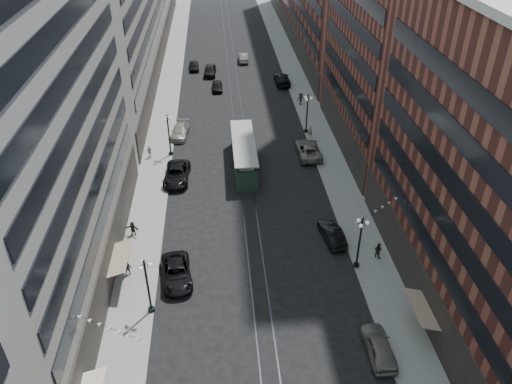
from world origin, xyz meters
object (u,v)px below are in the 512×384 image
object	(u,v)px
car_12	(282,79)
pedestrian_6	(150,152)
lamppost_se_far	(360,241)
car_14	(243,57)
lamppost_sw_far	(147,285)
pedestrian_8	(310,131)
pedestrian_9	(301,99)
car_10	(332,234)
car_13	(217,86)
car_7	(177,174)
lamppost_se_mid	(307,112)
car_9	(194,66)
pedestrian_5	(133,228)
car_extra_0	(210,70)
car_11	(308,149)
pedestrian_7	(378,250)
streetcar	(244,155)
car_2	(177,273)
car_8	(180,131)
pedestrian_2	(128,268)
lamppost_sw_mid	(169,134)
car_4	(379,346)

from	to	relation	value
car_12	pedestrian_6	size ratio (longest dim) A/B	3.78
lamppost_se_far	car_14	bearing A→B (deg)	96.59
lamppost_sw_far	pedestrian_6	xyz separation A→B (m)	(-2.57, 26.50, -2.16)
pedestrian_8	pedestrian_9	world-z (taller)	pedestrian_9
car_10	car_13	bearing A→B (deg)	-83.18
car_7	pedestrian_6	size ratio (longest dim) A/B	3.85
car_14	lamppost_se_far	bearing A→B (deg)	97.56
lamppost_se_mid	car_9	bearing A→B (deg)	120.67
pedestrian_5	car_extra_0	distance (m)	46.29
car_7	car_11	bearing A→B (deg)	19.18
pedestrian_7	pedestrian_8	xyz separation A→B (m)	(-2.01, 25.46, -0.01)
streetcar	pedestrian_7	xyz separation A→B (m)	(11.51, -18.31, -0.61)
car_2	pedestrian_8	xyz separation A→B (m)	(16.77, 26.86, 0.17)
lamppost_se_mid	car_7	size ratio (longest dim) A/B	0.91
car_extra_0	pedestrian_7	bearing A→B (deg)	-69.04
car_12	car_8	bearing A→B (deg)	48.70
pedestrian_2	car_7	bearing A→B (deg)	76.02
lamppost_se_far	pedestrian_2	xyz separation A→B (m)	(-20.86, 0.57, -2.19)
pedestrian_9	pedestrian_6	bearing A→B (deg)	-138.50
lamppost_sw_mid	car_9	size ratio (longest dim) A/B	1.29
car_13	car_2	bearing A→B (deg)	-96.16
car_10	pedestrian_8	xyz separation A→B (m)	(1.72, 22.42, 0.18)
car_7	pedestrian_6	world-z (taller)	pedestrian_6
streetcar	pedestrian_5	size ratio (longest dim) A/B	8.17
car_7	car_2	bearing A→B (deg)	-84.01
lamppost_se_mid	car_13	xyz separation A→B (m)	(-12.05, 16.81, -2.40)
car_12	lamppost_se_far	bearing A→B (deg)	91.69
streetcar	pedestrian_2	xyz separation A→B (m)	(-11.66, -18.89, -0.67)
car_11	pedestrian_6	xyz separation A→B (m)	(-20.17, 0.95, 0.08)
lamppost_se_mid	car_2	size ratio (longest dim) A/B	0.99
lamppost_sw_mid	pedestrian_5	size ratio (longest dim) A/B	3.66
car_8	car_10	bearing A→B (deg)	-49.53
streetcar	car_12	world-z (taller)	streetcar
pedestrian_8	car_12	bearing A→B (deg)	-97.00
car_2	car_10	world-z (taller)	car_2
lamppost_sw_far	streetcar	size ratio (longest dim) A/B	0.45
car_2	pedestrian_6	xyz separation A→B (m)	(-4.50, 22.74, 0.16)
lamppost_se_mid	pedestrian_5	size ratio (longest dim) A/B	3.66
car_7	car_10	distance (m)	20.30
streetcar	pedestrian_2	size ratio (longest dim) A/B	8.17
car_4	car_extra_0	size ratio (longest dim) A/B	0.95
car_8	car_10	xyz separation A→B (m)	(16.03, -24.22, 0.00)
pedestrian_7	pedestrian_8	distance (m)	25.54
streetcar	pedestrian_7	world-z (taller)	streetcar
lamppost_sw_far	lamppost_sw_mid	xyz separation A→B (m)	(0.00, 27.00, 0.00)
car_4	car_10	xyz separation A→B (m)	(-0.62, 13.92, -0.05)
car_extra_0	pedestrian_9	bearing A→B (deg)	-42.47
car_10	car_11	distance (m)	17.37
lamppost_sw_mid	pedestrian_7	size ratio (longest dim) A/B	3.41
car_2	car_extra_0	bearing A→B (deg)	79.27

